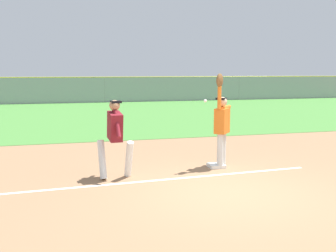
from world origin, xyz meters
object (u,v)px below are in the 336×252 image
Objects in this scene: runner at (115,133)px; parked_car_tan at (238,89)px; baseball at (205,101)px; parked_car_black at (118,91)px; first_base at (216,166)px; parked_car_blue at (44,92)px; parked_car_green at (177,90)px; fielder at (222,122)px.

runner reaches higher than parked_car_tan.
parked_car_black is (1.35, 24.97, -0.98)m from baseball.
first_base is 0.08× the size of parked_car_blue.
parked_car_tan is (11.13, 0.12, 0.00)m from parked_car_black.
parked_car_tan is (5.92, 0.27, 0.00)m from parked_car_green.
fielder is 0.51× the size of parked_car_green.
parked_car_tan is at bearing 8.33° from parked_car_blue.
parked_car_green is (6.06, 24.60, -0.45)m from fielder.
first_base is 0.08× the size of parked_car_tan.
first_base is 25.31m from parked_car_green.
fielder reaches higher than parked_car_tan.
fielder is 25.34m from parked_car_green.
runner reaches higher than parked_car_blue.
baseball is at bearing 64.51° from fielder.
runner is 0.37× the size of parked_car_blue.
runner is at bearing 48.21° from fielder.
parked_car_black is (6.03, 0.39, 0.00)m from parked_car_blue.
parked_car_tan is (12.07, 24.82, 0.63)m from first_base.
fielder is at bearing 22.98° from baseball.
parked_car_tan is (12.48, 25.09, -0.98)m from baseball.
parked_car_black is at bearing 87.81° from first_base.
parked_car_blue is at bearing 177.59° from parked_car_tan.
parked_car_blue is 1.01× the size of parked_car_tan.
fielder is 1.33× the size of runner.
parked_car_green is at bearing 7.85° from parked_car_blue.
runner is at bearing -111.44° from parked_car_green.
fielder reaches higher than first_base.
parked_car_blue is 6.04m from parked_car_black.
first_base is at bearing 11.46° from fielder.
parked_car_black is (0.94, 24.69, 0.63)m from first_base.
baseball is (-0.41, -0.27, 1.62)m from first_base.
baseball reaches higher than parked_car_black.
first_base is at bearing 33.71° from baseball.
parked_car_blue is at bearing 90.79° from runner.
parked_car_blue is 11.24m from parked_car_green.
fielder is 0.50× the size of parked_car_tan.
first_base is at bearing 3.04° from runner.
fielder is 27.61m from parked_car_tan.
fielder reaches higher than parked_car_green.
fielder is 24.91m from parked_car_blue.
runner is at bearing -77.40° from parked_car_blue.
runner is 25.29m from parked_car_black.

